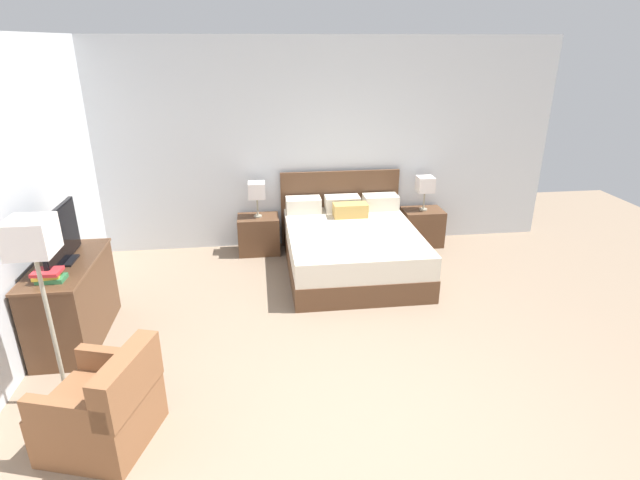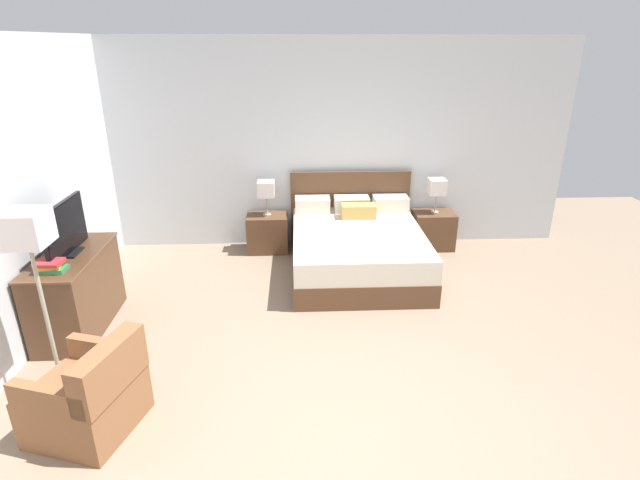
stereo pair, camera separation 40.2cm
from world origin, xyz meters
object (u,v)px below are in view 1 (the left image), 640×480
at_px(tv, 61,237).
at_px(floor_lamp, 34,254).
at_px(armchair_by_window, 104,409).
at_px(table_lamp_right, 425,185).
at_px(table_lamp_left, 257,191).
at_px(book_red_cover, 51,279).
at_px(nightstand_left, 259,234).
at_px(book_small_top, 47,272).
at_px(bed, 351,246).
at_px(book_blue_cover, 47,275).
at_px(nightstand_right, 422,227).
at_px(dresser, 72,300).

xyz_separation_m(tv, floor_lamp, (0.21, -1.01, 0.26)).
bearing_deg(armchair_by_window, table_lamp_right, 44.56).
relative_size(table_lamp_left, book_red_cover, 2.11).
xyz_separation_m(table_lamp_left, book_red_cover, (-1.79, -2.32, -0.05)).
xyz_separation_m(nightstand_left, table_lamp_left, (-0.00, 0.00, 0.62)).
height_order(tv, book_small_top, tv).
bearing_deg(floor_lamp, bed, 38.99).
height_order(book_blue_cover, floor_lamp, floor_lamp).
bearing_deg(book_red_cover, tv, 92.39).
xyz_separation_m(table_lamp_left, armchair_by_window, (-1.15, -3.42, -0.60)).
bearing_deg(nightstand_right, dresser, -154.77).
height_order(table_lamp_right, floor_lamp, floor_lamp).
bearing_deg(floor_lamp, book_small_top, 109.22).
relative_size(bed, floor_lamp, 1.25).
bearing_deg(floor_lamp, armchair_by_window, -47.02).
bearing_deg(book_red_cover, floor_lamp, -72.65).
relative_size(book_red_cover, armchair_by_window, 0.26).
relative_size(bed, nightstand_left, 3.55).
bearing_deg(book_red_cover, book_blue_cover, 180.00).
bearing_deg(table_lamp_right, dresser, -154.76).
bearing_deg(armchair_by_window, nightstand_left, 71.43).
distance_m(nightstand_left, armchair_by_window, 3.60).
bearing_deg(armchair_by_window, book_small_top, 121.20).
xyz_separation_m(nightstand_right, table_lamp_left, (-2.32, 0.00, 0.62)).
bearing_deg(nightstand_left, tv, -133.20).
bearing_deg(book_blue_cover, book_red_cover, 0.00).
height_order(book_blue_cover, armchair_by_window, book_blue_cover).
bearing_deg(table_lamp_left, book_red_cover, -127.53).
xyz_separation_m(table_lamp_right, armchair_by_window, (-3.47, -3.42, -0.60)).
distance_m(nightstand_left, table_lamp_left, 0.62).
distance_m(book_red_cover, book_small_top, 0.07).
bearing_deg(table_lamp_right, book_small_top, -150.63).
height_order(nightstand_left, book_small_top, book_small_top).
distance_m(nightstand_right, table_lamp_right, 0.62).
bearing_deg(armchair_by_window, table_lamp_left, 71.44).
bearing_deg(nightstand_right, tv, -155.04).
relative_size(book_small_top, floor_lamp, 0.14).
relative_size(nightstand_right, book_blue_cover, 2.62).
distance_m(table_lamp_right, book_red_cover, 4.72).
height_order(dresser, tv, tv).
distance_m(table_lamp_left, floor_lamp, 3.37).
height_order(nightstand_right, book_red_cover, book_red_cover).
distance_m(nightstand_left, book_small_top, 3.01).
distance_m(dresser, armchair_by_window, 1.62).
bearing_deg(tv, book_small_top, -90.76).
height_order(table_lamp_right, armchair_by_window, table_lamp_right).
relative_size(nightstand_right, book_small_top, 2.46).
distance_m(table_lamp_left, table_lamp_right, 2.32).
distance_m(bed, dresser, 3.22).
bearing_deg(book_small_top, nightstand_left, 52.11).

